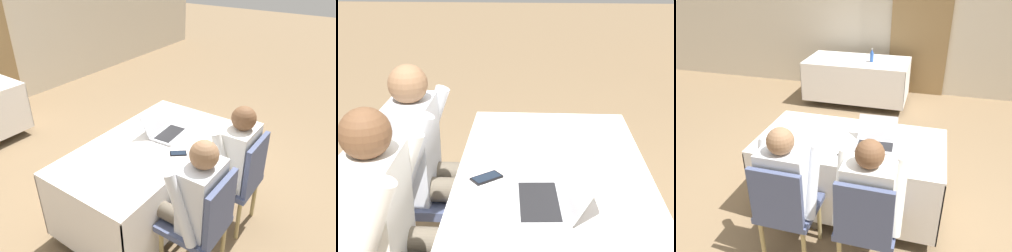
% 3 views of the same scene
% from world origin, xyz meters
% --- Properties ---
extents(ground_plane, '(24.00, 24.00, 0.00)m').
position_xyz_m(ground_plane, '(0.00, 0.00, 0.00)').
color(ground_plane, '#846B4C').
extents(conference_table_near, '(1.69, 0.90, 0.74)m').
position_xyz_m(conference_table_near, '(0.00, 0.00, 0.57)').
color(conference_table_near, white).
rests_on(conference_table_near, ground_plane).
extents(laptop, '(0.37, 0.36, 0.21)m').
position_xyz_m(laptop, '(0.24, -0.02, 0.79)').
color(laptop, '#B7B7BC').
rests_on(laptop, conference_table_near).
extents(cell_phone, '(0.14, 0.15, 0.01)m').
position_xyz_m(cell_phone, '(0.03, -0.31, 0.75)').
color(cell_phone, black).
rests_on(cell_phone, conference_table_near).
extents(paper_beside_laptop, '(0.23, 0.31, 0.00)m').
position_xyz_m(paper_beside_laptop, '(-0.16, -0.18, 0.74)').
color(paper_beside_laptop, white).
rests_on(paper_beside_laptop, conference_table_near).
extents(chair_near_left, '(0.44, 0.44, 0.92)m').
position_xyz_m(chair_near_left, '(-0.32, -0.75, 0.51)').
color(chair_near_left, tan).
rests_on(chair_near_left, ground_plane).
extents(chair_near_right, '(0.44, 0.44, 0.92)m').
position_xyz_m(chair_near_right, '(0.32, -0.75, 0.51)').
color(chair_near_right, tan).
rests_on(chair_near_right, ground_plane).
extents(person_checkered_shirt, '(0.50, 0.52, 1.18)m').
position_xyz_m(person_checkered_shirt, '(-0.32, -0.65, 0.67)').
color(person_checkered_shirt, '#665B4C').
rests_on(person_checkered_shirt, ground_plane).
extents(person_white_shirt, '(0.50, 0.52, 1.18)m').
position_xyz_m(person_white_shirt, '(0.32, -0.65, 0.67)').
color(person_white_shirt, '#665B4C').
rests_on(person_white_shirt, ground_plane).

